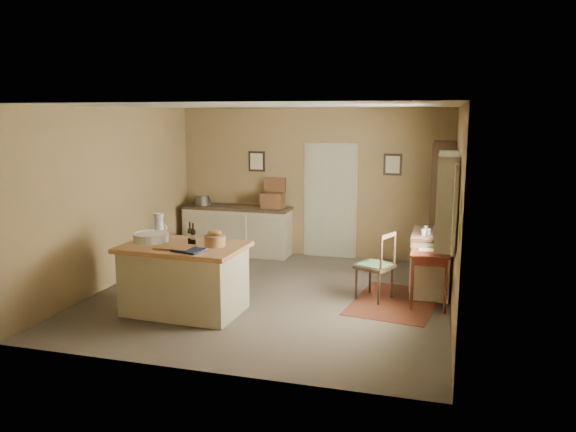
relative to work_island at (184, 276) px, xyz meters
name	(u,v)px	position (x,y,z in m)	size (l,w,h in m)	color
ground	(271,296)	(0.91, 0.93, -0.48)	(5.00, 5.00, 0.00)	brown
wall_back	(312,183)	(0.91, 3.43, 0.87)	(5.00, 0.10, 2.70)	olive
wall_front	(194,242)	(0.91, -1.57, 0.87)	(5.00, 0.10, 2.70)	olive
wall_left	(114,197)	(-1.59, 0.93, 0.87)	(0.10, 5.00, 2.70)	olive
wall_right	(456,212)	(3.41, 0.93, 0.87)	(0.10, 5.00, 2.70)	olive
ceiling	(270,106)	(0.91, 0.93, 2.22)	(5.00, 5.00, 0.00)	silver
door	(330,200)	(1.26, 3.40, 0.57)	(0.97, 0.06, 2.11)	#AAB195
framed_prints	(322,163)	(1.11, 3.41, 1.24)	(2.82, 0.02, 0.38)	black
window	(451,198)	(3.33, 0.73, 1.07)	(0.25, 1.99, 1.12)	#B8B293
work_island	(184,276)	(0.00, 0.00, 0.00)	(1.61, 1.09, 1.20)	#B8B293
sideboard	(238,229)	(-0.43, 3.13, 0.00)	(2.02, 0.58, 1.18)	#B8B293
rug	(395,302)	(2.66, 1.13, -0.48)	(1.10, 1.60, 0.01)	#471E0E
writing_desk	(431,257)	(3.11, 1.23, 0.18)	(0.51, 0.83, 0.82)	#3A130C
desk_chair	(375,266)	(2.36, 1.19, 0.00)	(0.45, 0.45, 0.96)	#332116
right_cabinet	(431,262)	(3.11, 1.74, -0.02)	(0.56, 1.01, 0.99)	#B8B293
shelving_unit	(445,208)	(3.27, 2.93, 0.59)	(0.37, 0.97, 2.15)	#332116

